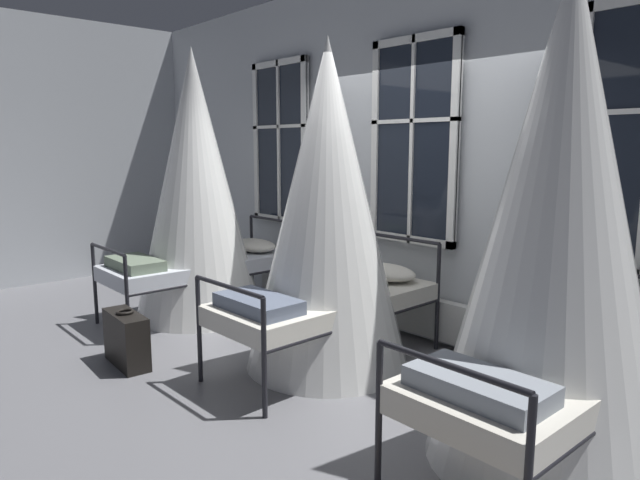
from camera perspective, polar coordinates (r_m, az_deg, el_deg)
ground at (r=4.91m, az=1.59°, el=-11.98°), size 16.62×16.62×0.00m
back_wall_with_windows at (r=5.36m, az=10.05°, el=8.53°), size 9.28×0.10×3.45m
window_bank at (r=5.32m, az=9.05°, el=1.56°), size 4.91×0.10×2.69m
cot_first at (r=6.07m, az=-12.36°, el=4.95°), size 1.34×1.96×2.79m
cot_second at (r=4.52m, az=0.76°, el=2.76°), size 1.34×1.97×2.63m
cot_third at (r=3.33m, az=22.81°, el=0.95°), size 1.34×1.96×2.79m
suitcase_dark at (r=5.00m, az=-18.90°, el=-9.40°), size 0.57×0.25×0.47m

